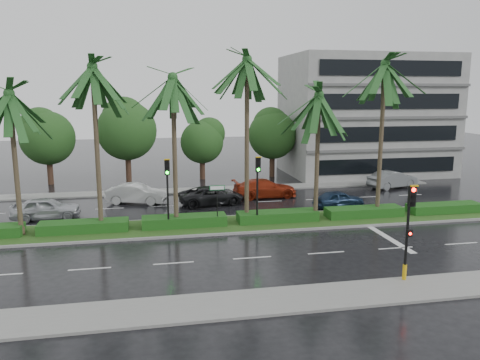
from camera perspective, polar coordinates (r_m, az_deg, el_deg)
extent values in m
plane|color=black|center=(28.92, -0.65, -6.11)|extent=(120.00, 120.00, 0.00)
cube|color=slate|center=(19.59, 4.89, -14.43)|extent=(40.00, 2.40, 0.12)
cube|color=slate|center=(40.41, -3.71, -1.18)|extent=(40.00, 2.00, 0.12)
cube|color=gray|center=(29.84, -1.00, -5.44)|extent=(36.00, 4.00, 0.14)
cube|color=#224617|center=(29.82, -1.00, -5.30)|extent=(35.60, 3.70, 0.02)
cube|color=#134313|center=(29.60, -18.50, -5.38)|extent=(5.20, 1.40, 0.60)
cube|color=#134313|center=(29.39, -6.79, -5.00)|extent=(5.20, 1.40, 0.60)
cube|color=#134313|center=(30.38, 4.60, -4.43)|extent=(5.20, 1.40, 0.60)
cube|color=#134313|center=(32.48, 14.87, -3.77)|extent=(5.20, 1.40, 0.60)
cube|color=#134313|center=(35.47, 23.65, -3.11)|extent=(5.20, 1.40, 0.60)
cube|color=silver|center=(24.78, -27.22, -10.25)|extent=(2.00, 0.12, 0.01)
cube|color=silver|center=(35.94, -22.01, -3.55)|extent=(2.00, 0.12, 0.01)
cube|color=silver|center=(23.95, -17.86, -10.27)|extent=(2.00, 0.12, 0.01)
cube|color=silver|center=(35.37, -15.63, -3.37)|extent=(2.00, 0.12, 0.01)
cube|color=silver|center=(23.77, -8.10, -10.00)|extent=(2.00, 0.12, 0.01)
cube|color=silver|center=(35.25, -9.13, -3.15)|extent=(2.00, 0.12, 0.01)
cube|color=silver|center=(24.27, 1.50, -9.45)|extent=(2.00, 0.12, 0.01)
cube|color=silver|center=(35.59, -2.68, -2.90)|extent=(2.00, 0.12, 0.01)
cube|color=silver|center=(25.39, 10.45, -8.71)|extent=(2.00, 0.12, 0.01)
cube|color=silver|center=(36.36, 3.58, -2.61)|extent=(2.00, 0.12, 0.01)
cube|color=silver|center=(27.06, 18.44, -7.86)|extent=(2.00, 0.12, 0.01)
cube|color=silver|center=(37.55, 9.50, -2.31)|extent=(2.00, 0.12, 0.01)
cube|color=silver|center=(29.19, 25.36, -7.01)|extent=(2.00, 0.12, 0.01)
cube|color=silver|center=(39.11, 15.01, -2.01)|extent=(2.00, 0.12, 0.01)
cube|color=silver|center=(41.00, 20.04, -1.72)|extent=(2.00, 0.12, 0.01)
cube|color=silver|center=(28.95, 17.38, -6.58)|extent=(0.40, 6.00, 0.01)
cylinder|color=#3D3023|center=(29.52, -25.68, 1.56)|extent=(0.28, 0.28, 8.13)
cylinder|color=#3D3023|center=(30.30, -25.09, -5.64)|extent=(0.40, 0.40, 0.44)
cylinder|color=#3D3023|center=(28.70, -17.03, 3.44)|extent=(0.28, 0.28, 9.64)
cylinder|color=#3D3023|center=(29.60, -16.54, -5.43)|extent=(0.40, 0.40, 0.44)
cylinder|color=#3D3023|center=(28.41, -7.97, 3.14)|extent=(0.28, 0.28, 9.05)
cylinder|color=#3D3023|center=(29.29, -7.75, -5.24)|extent=(0.40, 0.40, 0.44)
cylinder|color=#3D3023|center=(29.22, 0.84, 4.54)|extent=(0.28, 0.28, 10.16)
cylinder|color=#3D3023|center=(30.13, 0.81, -4.69)|extent=(0.40, 0.40, 0.44)
cylinder|color=#3D3023|center=(30.21, 9.38, 2.59)|extent=(0.28, 0.28, 8.05)
cylinder|color=#3D3023|center=(30.97, 9.17, -4.40)|extent=(0.40, 0.40, 0.44)
cylinder|color=#3D3023|center=(32.20, 16.80, 4.53)|extent=(0.28, 0.28, 10.01)
cylinder|color=#3D3023|center=(33.02, 16.36, -3.75)|extent=(0.40, 0.40, 0.44)
cylinder|color=black|center=(22.01, 19.63, -7.24)|extent=(0.12, 0.12, 3.40)
cube|color=black|center=(21.32, 20.24, -1.87)|extent=(0.30, 0.18, 0.90)
cube|color=gold|center=(21.13, 20.49, -0.66)|extent=(0.34, 0.12, 0.06)
cylinder|color=#FF0C05|center=(21.18, 20.43, -1.13)|extent=(0.18, 0.04, 0.18)
cylinder|color=black|center=(21.24, 20.37, -1.92)|extent=(0.18, 0.04, 0.18)
cylinder|color=black|center=(21.30, 20.32, -2.71)|extent=(0.18, 0.04, 0.18)
cylinder|color=gold|center=(22.45, 19.41, -10.53)|extent=(0.18, 0.18, 0.70)
cube|color=black|center=(21.74, 19.93, -6.11)|extent=(0.22, 0.16, 0.32)
cylinder|color=#FF0C05|center=(21.66, 20.05, -6.17)|extent=(0.12, 0.03, 0.12)
cylinder|color=black|center=(28.41, -8.78, -2.68)|extent=(0.12, 0.12, 3.40)
cube|color=black|center=(27.82, -8.89, 1.54)|extent=(0.30, 0.18, 0.90)
cube|color=gold|center=(27.63, -8.90, 2.49)|extent=(0.34, 0.12, 0.06)
cylinder|color=black|center=(27.67, -8.90, 2.12)|extent=(0.18, 0.04, 0.18)
cylinder|color=black|center=(27.72, -8.88, 1.51)|extent=(0.18, 0.04, 0.18)
cylinder|color=#0CE519|center=(27.77, -8.86, 0.90)|extent=(0.18, 0.04, 0.18)
cylinder|color=black|center=(29.12, 2.11, -2.24)|extent=(0.12, 0.12, 3.40)
cube|color=black|center=(28.54, 2.22, 1.90)|extent=(0.30, 0.18, 0.90)
cube|color=gold|center=(28.35, 2.28, 2.82)|extent=(0.34, 0.12, 0.06)
cylinder|color=black|center=(28.40, 2.27, 2.46)|extent=(0.18, 0.04, 0.18)
cylinder|color=black|center=(28.44, 2.26, 1.86)|extent=(0.18, 0.04, 0.18)
cylinder|color=#0CE519|center=(28.49, 2.26, 1.27)|extent=(0.18, 0.04, 0.18)
cylinder|color=black|center=(28.86, -2.79, -3.18)|extent=(0.06, 0.06, 2.60)
cube|color=#0C5926|center=(28.57, -2.80, -0.95)|extent=(0.95, 0.04, 0.30)
cube|color=white|center=(28.55, -2.80, -0.96)|extent=(0.85, 0.01, 0.22)
cylinder|color=#352218|center=(46.20, -22.13, 0.96)|extent=(0.52, 0.52, 2.37)
sphere|color=#1B4419|center=(45.82, -22.40, 4.76)|extent=(4.87, 4.87, 4.87)
sphere|color=#1B4419|center=(46.04, -22.42, 5.96)|extent=(3.65, 3.65, 3.65)
cylinder|color=#352218|center=(45.33, -13.44, 1.49)|extent=(0.52, 0.52, 2.68)
sphere|color=#1B4419|center=(44.92, -13.64, 5.87)|extent=(5.50, 5.50, 5.50)
sphere|color=#1B4419|center=(45.15, -13.68, 7.26)|extent=(4.13, 4.13, 4.13)
cylinder|color=#352218|center=(45.61, -4.61, 1.38)|extent=(0.52, 0.52, 2.01)
sphere|color=#1B4419|center=(45.26, -4.66, 4.64)|extent=(4.13, 4.13, 4.13)
sphere|color=#1B4419|center=(45.48, -4.71, 5.69)|extent=(3.10, 3.10, 3.10)
cylinder|color=#352218|center=(46.86, 3.93, 1.84)|extent=(0.52, 0.52, 2.33)
sphere|color=#1B4419|center=(46.49, 3.98, 5.52)|extent=(4.78, 4.78, 4.78)
sphere|color=#1B4419|center=(46.71, 3.90, 6.69)|extent=(3.59, 3.59, 3.59)
cylinder|color=#352218|center=(49.11, 11.85, 2.06)|extent=(0.52, 0.52, 2.37)
sphere|color=#1B4419|center=(48.76, 11.99, 5.64)|extent=(4.87, 4.87, 4.87)
sphere|color=#1B4419|center=(48.96, 11.90, 6.78)|extent=(3.65, 3.65, 3.65)
cube|color=gray|center=(50.34, 15.02, 7.65)|extent=(16.00, 10.00, 12.00)
imported|color=#BABBC3|center=(33.73, -22.59, -3.19)|extent=(2.06, 4.48, 1.49)
imported|color=#BEBEBE|center=(36.41, -12.49, -1.64)|extent=(2.77, 4.79, 1.49)
imported|color=black|center=(35.27, -3.47, -1.90)|extent=(2.98, 5.20, 1.37)
imported|color=maroon|center=(37.56, 3.04, -1.02)|extent=(2.33, 5.23, 1.49)
imported|color=#162944|center=(34.98, 11.94, -2.30)|extent=(2.08, 3.94, 1.28)
imported|color=slate|center=(43.36, 18.11, 0.07)|extent=(2.85, 4.92, 1.53)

